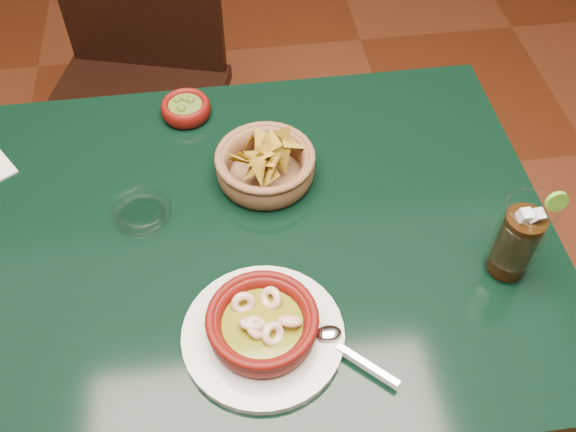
{
  "coord_description": "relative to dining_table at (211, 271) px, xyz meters",
  "views": [
    {
      "loc": [
        0.05,
        -0.68,
        1.62
      ],
      "look_at": [
        0.14,
        -0.02,
        0.81
      ],
      "focal_mm": 40.0,
      "sensor_mm": 36.0,
      "label": 1
    }
  ],
  "objects": [
    {
      "name": "shrimp_plate",
      "position": [
        0.08,
        -0.2,
        0.13
      ],
      "size": [
        0.31,
        0.25,
        0.07
      ],
      "color": "silver",
      "rests_on": "dining_table"
    },
    {
      "name": "chip_basket",
      "position": [
        0.12,
        0.12,
        0.13
      ],
      "size": [
        0.21,
        0.21,
        0.12
      ],
      "color": "brown",
      "rests_on": "dining_table"
    },
    {
      "name": "glass_ashtray",
      "position": [
        -0.11,
        0.06,
        0.11
      ],
      "size": [
        0.11,
        0.11,
        0.03
      ],
      "color": "white",
      "rests_on": "dining_table"
    },
    {
      "name": "cola_drink",
      "position": [
        0.49,
        -0.13,
        0.18
      ],
      "size": [
        0.16,
        0.16,
        0.18
      ],
      "color": "white",
      "rests_on": "dining_table"
    },
    {
      "name": "dining_chair",
      "position": [
        -0.17,
        0.71,
        -0.11
      ],
      "size": [
        0.56,
        0.56,
        0.98
      ],
      "color": "black",
      "rests_on": "ground"
    },
    {
      "name": "guacamole_ramekin",
      "position": [
        -0.02,
        0.32,
        0.12
      ],
      "size": [
        0.12,
        0.12,
        0.04
      ],
      "color": "#4E0907",
      "rests_on": "dining_table"
    },
    {
      "name": "ground",
      "position": [
        0.0,
        0.0,
        -0.65
      ],
      "size": [
        7.0,
        7.0,
        0.0
      ],
      "primitive_type": "plane",
      "color": "#471C0C",
      "rests_on": "ground"
    },
    {
      "name": "dining_table",
      "position": [
        0.0,
        0.0,
        0.0
      ],
      "size": [
        1.2,
        0.8,
        0.75
      ],
      "color": "black",
      "rests_on": "ground"
    }
  ]
}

